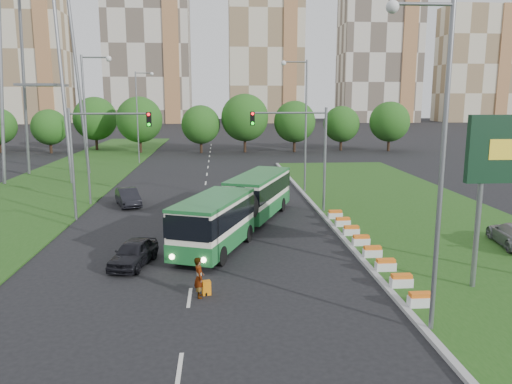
{
  "coord_description": "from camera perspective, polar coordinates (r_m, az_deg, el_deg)",
  "views": [
    {
      "loc": [
        -1.62,
        -27.01,
        8.75
      ],
      "look_at": [
        0.8,
        5.14,
        2.6
      ],
      "focal_mm": 35.0,
      "sensor_mm": 36.0,
      "label": 1
    }
  ],
  "objects": [
    {
      "name": "ground",
      "position": [
        28.44,
        -0.84,
        -7.12
      ],
      "size": [
        360.0,
        360.0,
        0.0
      ],
      "primitive_type": "plane",
      "color": "black",
      "rests_on": "ground"
    },
    {
      "name": "lane_markings",
      "position": [
        47.84,
        -5.89,
        0.2
      ],
      "size": [
        0.2,
        100.0,
        0.01
      ],
      "primitive_type": null,
      "color": "silver",
      "rests_on": "ground"
    },
    {
      "name": "median_kerb",
      "position": [
        36.88,
        7.83,
        -2.89
      ],
      "size": [
        0.3,
        60.0,
        0.18
      ],
      "primitive_type": "cube",
      "color": "#9C9C9C",
      "rests_on": "ground"
    },
    {
      "name": "traffic_mast_left",
      "position": [
        37.22,
        -17.97,
        5.03
      ],
      "size": [
        5.76,
        0.32,
        8.0
      ],
      "color": "slate",
      "rests_on": "ground"
    },
    {
      "name": "apartment_tower_west",
      "position": [
        188.64,
        -24.76,
        14.48
      ],
      "size": [
        26.0,
        15.0,
        48.0
      ],
      "primitive_type": "cube",
      "color": "beige",
      "rests_on": "ground"
    },
    {
      "name": "midrise_east",
      "position": [
        199.64,
        23.68,
        13.15
      ],
      "size": [
        24.0,
        14.0,
        40.0
      ],
      "primitive_type": "cube",
      "color": "beige",
      "rests_on": "ground"
    },
    {
      "name": "traffic_mast_median",
      "position": [
        37.72,
        5.51,
        5.58
      ],
      "size": [
        5.76,
        0.32,
        8.0
      ],
      "color": "slate",
      "rests_on": "ground"
    },
    {
      "name": "articulated_bus",
      "position": [
        32.92,
        -2.2,
        -1.57
      ],
      "size": [
        2.64,
        16.91,
        2.78
      ],
      "rotation": [
        0.0,
        0.0,
        -0.37
      ],
      "color": "white",
      "rests_on": "ground"
    },
    {
      "name": "car_left_far",
      "position": [
        42.0,
        -14.42,
        -0.58
      ],
      "size": [
        2.87,
        4.56,
        1.42
      ],
      "primitive_type": "imported",
      "rotation": [
        0.0,
        0.0,
        0.34
      ],
      "color": "black",
      "rests_on": "ground"
    },
    {
      "name": "apartment_tower_east",
      "position": [
        186.43,
        13.87,
        15.04
      ],
      "size": [
        27.0,
        15.0,
        47.0
      ],
      "primitive_type": "cube",
      "color": "beige",
      "rests_on": "ground"
    },
    {
      "name": "flower_planters",
      "position": [
        29.19,
        12.52,
        -5.99
      ],
      "size": [
        1.1,
        15.9,
        0.6
      ],
      "primitive_type": null,
      "color": "silver",
      "rests_on": "grass_median"
    },
    {
      "name": "left_verge",
      "position": [
        55.22,
        -21.5,
        0.98
      ],
      "size": [
        12.0,
        110.0,
        0.1
      ],
      "primitive_type": "cube",
      "color": "#1F4B15",
      "rests_on": "ground"
    },
    {
      "name": "street_lamps",
      "position": [
        37.14,
        -6.46,
        6.48
      ],
      "size": [
        36.0,
        60.0,
        12.0
      ],
      "primitive_type": null,
      "color": "slate",
      "rests_on": "ground"
    },
    {
      "name": "grass_median",
      "position": [
        38.92,
        17.9,
        -2.61
      ],
      "size": [
        14.0,
        60.0,
        0.15
      ],
      "primitive_type": "cube",
      "color": "#1F4B15",
      "rests_on": "ground"
    },
    {
      "name": "car_left_near",
      "position": [
        27.22,
        -13.82,
        -6.76
      ],
      "size": [
        2.49,
        4.29,
        1.37
      ],
      "primitive_type": "imported",
      "rotation": [
        0.0,
        0.0,
        -0.23
      ],
      "color": "black",
      "rests_on": "ground"
    },
    {
      "name": "pedestrian",
      "position": [
        22.47,
        -6.51,
        -9.67
      ],
      "size": [
        0.52,
        0.72,
        1.84
      ],
      "primitive_type": "imported",
      "rotation": [
        0.0,
        0.0,
        1.7
      ],
      "color": "gray",
      "rests_on": "ground"
    },
    {
      "name": "apartment_tower_cwest",
      "position": [
        179.38,
        -12.26,
        16.09
      ],
      "size": [
        28.0,
        15.0,
        52.0
      ],
      "primitive_type": "cube",
      "color": "beige",
      "rests_on": "ground"
    },
    {
      "name": "tree_line",
      "position": [
        82.94,
        3.79,
        7.84
      ],
      "size": [
        120.0,
        8.0,
        9.0
      ],
      "primitive_type": null,
      "color": "#1E5416",
      "rests_on": "ground"
    },
    {
      "name": "apartment_tower_ceast",
      "position": [
        178.53,
        1.1,
        16.02
      ],
      "size": [
        25.0,
        15.0,
        50.0
      ],
      "primitive_type": "cube",
      "color": "beige",
      "rests_on": "ground"
    },
    {
      "name": "shopping_trolley",
      "position": [
        22.93,
        -5.69,
        -10.85
      ],
      "size": [
        0.37,
        0.39,
        0.64
      ],
      "rotation": [
        0.0,
        0.0,
        0.21
      ],
      "color": "orange",
      "rests_on": "ground"
    }
  ]
}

